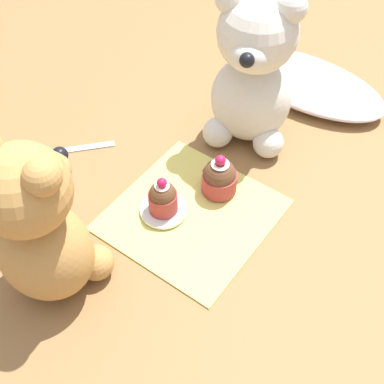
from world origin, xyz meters
name	(u,v)px	position (x,y,z in m)	size (l,w,h in m)	color
ground_plane	(192,215)	(0.00, 0.00, 0.00)	(4.00, 4.00, 0.00)	olive
knitted_placemat	(192,214)	(0.00, 0.00, 0.00)	(0.23, 0.24, 0.01)	#E0D166
tulle_cloth	(305,82)	(-0.01, 0.38, 0.02)	(0.32, 0.16, 0.04)	silver
teddy_bear_cream	(253,72)	(-0.03, 0.21, 0.13)	(0.17, 0.16, 0.28)	silver
teddy_bear_tan	(39,227)	(-0.09, -0.21, 0.12)	(0.15, 0.14, 0.26)	#B78447
cupcake_near_cream_bear	(219,177)	(0.01, 0.07, 0.03)	(0.06, 0.06, 0.07)	#993333
saucer_plate	(164,210)	(-0.04, -0.02, 0.01)	(0.07, 0.07, 0.01)	silver
cupcake_near_tan_bear	(163,198)	(-0.04, -0.02, 0.04)	(0.05, 0.05, 0.07)	#993333
teaspoon	(76,149)	(-0.25, 0.00, 0.00)	(0.13, 0.01, 0.01)	silver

